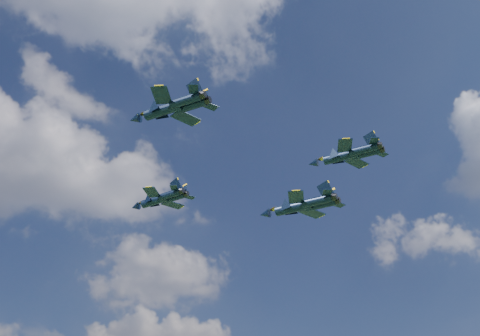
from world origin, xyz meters
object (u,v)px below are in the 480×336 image
at_px(jet_lead, 153,201).
at_px(jet_right, 291,208).
at_px(jet_left, 161,111).
at_px(jet_slot, 338,157).

relative_size(jet_lead, jet_right, 0.81).
height_order(jet_left, jet_slot, jet_left).
xyz_separation_m(jet_left, jet_slot, (30.01, 2.14, -2.06)).
relative_size(jet_right, jet_slot, 1.31).
bearing_deg(jet_slot, jet_right, 42.39).
xyz_separation_m(jet_lead, jet_slot, (26.59, -26.96, -1.13)).
distance_m(jet_left, jet_right, 39.82).
distance_m(jet_lead, jet_right, 27.25).
distance_m(jet_left, jet_slot, 30.16).
bearing_deg(jet_left, jet_slot, -42.53).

